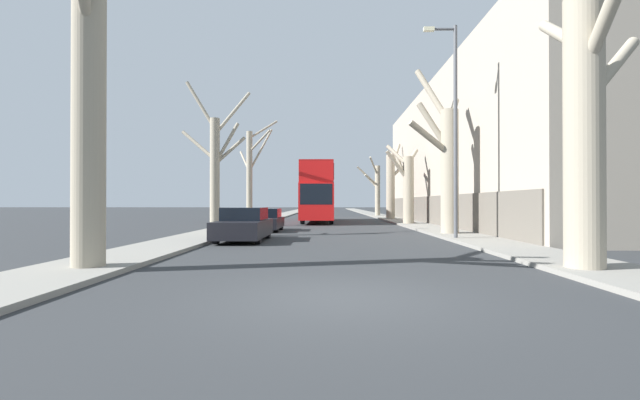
# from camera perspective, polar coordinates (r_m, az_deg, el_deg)

# --- Properties ---
(ground_plane) EXTENTS (300.00, 300.00, 0.00)m
(ground_plane) POSITION_cam_1_polar(r_m,az_deg,el_deg) (7.25, 2.87, -12.89)
(ground_plane) COLOR #2B2D30
(sidewalk_left) EXTENTS (2.35, 120.00, 0.12)m
(sidewalk_left) POSITION_cam_1_polar(r_m,az_deg,el_deg) (57.38, -4.73, -1.91)
(sidewalk_left) COLOR gray
(sidewalk_left) RESTS_ON ground
(sidewalk_right) EXTENTS (2.35, 120.00, 0.12)m
(sidewalk_right) POSITION_cam_1_polar(r_m,az_deg,el_deg) (57.43, 7.15, -1.91)
(sidewalk_right) COLOR gray
(sidewalk_right) RESTS_ON ground
(building_facade_right) EXTENTS (10.08, 33.63, 10.28)m
(building_facade_right) POSITION_cam_1_polar(r_m,az_deg,el_deg) (33.59, 22.63, 5.71)
(building_facade_right) COLOR #9E9384
(building_facade_right) RESTS_ON ground
(street_tree_left_0) EXTENTS (1.43, 3.65, 8.06)m
(street_tree_left_0) POSITION_cam_1_polar(r_m,az_deg,el_deg) (11.32, -28.50, 11.52)
(street_tree_left_0) COLOR gray
(street_tree_left_0) RESTS_ON ground
(street_tree_left_1) EXTENTS (3.10, 2.49, 7.33)m
(street_tree_left_1) POSITION_cam_1_polar(r_m,az_deg,el_deg) (20.77, -13.74, 4.37)
(street_tree_left_1) COLOR gray
(street_tree_left_1) RESTS_ON ground
(street_tree_left_2) EXTENTS (2.96, 3.17, 7.42)m
(street_tree_left_2) POSITION_cam_1_polar(r_m,az_deg,el_deg) (29.89, -9.23, 3.56)
(street_tree_left_2) COLOR gray
(street_tree_left_2) RESTS_ON ground
(street_tree_right_0) EXTENTS (2.74, 4.17, 6.80)m
(street_tree_right_0) POSITION_cam_1_polar(r_m,az_deg,el_deg) (11.53, 31.81, 8.82)
(street_tree_right_0) COLOR gray
(street_tree_right_0) RESTS_ON ground
(street_tree_right_1) EXTENTS (3.11, 2.54, 8.39)m
(street_tree_right_1) POSITION_cam_1_polar(r_m,az_deg,el_deg) (21.63, 16.61, 4.84)
(street_tree_right_1) COLOR gray
(street_tree_right_1) RESTS_ON ground
(street_tree_right_2) EXTENTS (2.75, 2.13, 5.89)m
(street_tree_right_2) POSITION_cam_1_polar(r_m,az_deg,el_deg) (31.15, 11.54, 1.96)
(street_tree_right_2) COLOR gray
(street_tree_right_2) RESTS_ON ground
(street_tree_right_3) EXTENTS (2.24, 2.65, 7.36)m
(street_tree_right_3) POSITION_cam_1_polar(r_m,az_deg,el_deg) (40.30, 9.48, 2.16)
(street_tree_right_3) COLOR gray
(street_tree_right_3) RESTS_ON ground
(street_tree_right_4) EXTENTS (2.76, 2.45, 6.86)m
(street_tree_right_4) POSITION_cam_1_polar(r_m,az_deg,el_deg) (50.42, 7.50, 1.58)
(street_tree_right_4) COLOR gray
(street_tree_right_4) RESTS_ON ground
(double_decker_bus) EXTENTS (2.51, 11.50, 4.61)m
(double_decker_bus) POSITION_cam_1_polar(r_m,az_deg,el_deg) (35.23, -0.28, 1.29)
(double_decker_bus) COLOR red
(double_decker_bus) RESTS_ON ground
(parked_car_0) EXTENTS (1.84, 4.38, 1.38)m
(parked_car_0) POSITION_cam_1_polar(r_m,az_deg,el_deg) (18.03, -10.09, -3.29)
(parked_car_0) COLOR black
(parked_car_0) RESTS_ON ground
(parked_car_1) EXTENTS (1.70, 4.02, 1.26)m
(parked_car_1) POSITION_cam_1_polar(r_m,az_deg,el_deg) (24.21, -7.24, -2.69)
(parked_car_1) COLOR black
(parked_car_1) RESTS_ON ground
(lamp_post) EXTENTS (1.40, 0.20, 8.98)m
(lamp_post) POSITION_cam_1_polar(r_m,az_deg,el_deg) (18.93, 17.35, 9.94)
(lamp_post) COLOR #4C4F54
(lamp_post) RESTS_ON ground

